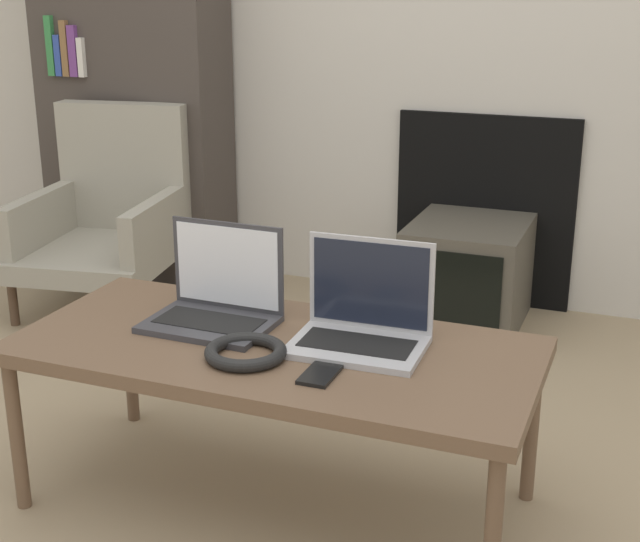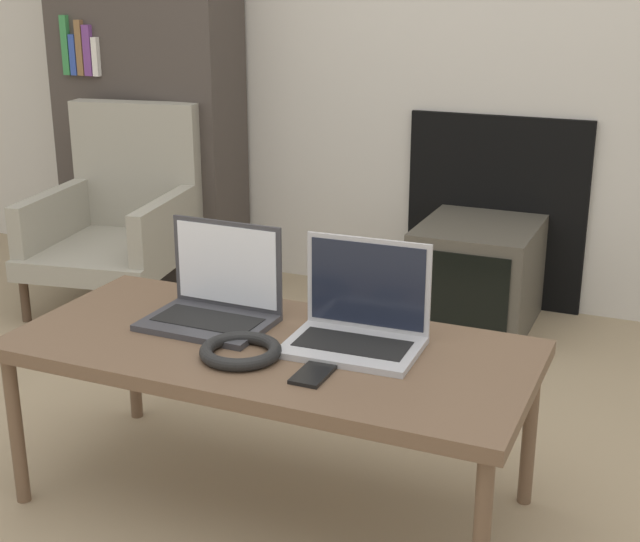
# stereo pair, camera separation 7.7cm
# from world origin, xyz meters

# --- Properties ---
(table) EXTENTS (1.26, 0.59, 0.44)m
(table) POSITION_xyz_m (0.00, 0.29, 0.41)
(table) COLOR brown
(table) RESTS_ON ground_plane
(laptop_left) EXTENTS (0.32, 0.23, 0.25)m
(laptop_left) POSITION_xyz_m (-0.20, 0.37, 0.50)
(laptop_left) COLOR #38383D
(laptop_left) RESTS_ON table
(laptop_right) EXTENTS (0.32, 0.23, 0.25)m
(laptop_right) POSITION_xyz_m (0.20, 0.37, 0.50)
(laptop_right) COLOR #B2B2B7
(laptop_right) RESTS_ON table
(headphones) EXTENTS (0.19, 0.19, 0.03)m
(headphones) POSITION_xyz_m (-0.03, 0.18, 0.46)
(headphones) COLOR black
(headphones) RESTS_ON table
(phone) EXTENTS (0.07, 0.13, 0.01)m
(phone) POSITION_xyz_m (0.17, 0.16, 0.44)
(phone) COLOR black
(phone) RESTS_ON table
(tv) EXTENTS (0.43, 0.51, 0.40)m
(tv) POSITION_xyz_m (0.17, 1.71, 0.20)
(tv) COLOR #4C473D
(tv) RESTS_ON ground_plane
(armchair) EXTENTS (0.65, 0.74, 0.80)m
(armchair) POSITION_xyz_m (-1.24, 1.43, 0.37)
(armchair) COLOR gray
(armchair) RESTS_ON ground_plane
(bookshelf) EXTENTS (0.82, 0.32, 1.61)m
(bookshelf) POSITION_xyz_m (-1.35, 1.81, 0.80)
(bookshelf) COLOR #3F3833
(bookshelf) RESTS_ON ground_plane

